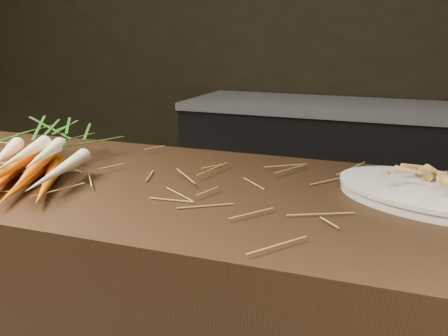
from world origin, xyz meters
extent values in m
cube|color=black|center=(0.30, 2.18, 0.40)|extent=(1.80, 0.60, 0.80)
cube|color=#99999E|center=(0.30, 2.18, 0.82)|extent=(1.82, 0.62, 0.04)
cone|color=#CD4C00|center=(-0.14, 0.11, 0.92)|extent=(0.19, 0.30, 0.04)
cone|color=#CD4C00|center=(-0.09, 0.13, 0.92)|extent=(0.16, 0.31, 0.04)
cone|color=#CD4C00|center=(-0.05, 0.15, 0.92)|extent=(0.20, 0.29, 0.04)
cone|color=#CD4C00|center=(-0.11, 0.11, 0.95)|extent=(0.16, 0.31, 0.04)
cone|color=#CD4C00|center=(-0.06, 0.13, 0.95)|extent=(0.18, 0.30, 0.04)
cone|color=beige|center=(-0.13, 0.12, 0.98)|extent=(0.18, 0.27, 0.05)
cone|color=beige|center=(-0.09, 0.13, 0.98)|extent=(0.15, 0.29, 0.05)
cone|color=beige|center=(-0.06, 0.16, 0.98)|extent=(0.16, 0.28, 0.05)
cone|color=beige|center=(-0.01, 0.14, 0.95)|extent=(0.11, 0.29, 0.03)
ellipsoid|color=#255D1D|center=(-0.21, 0.38, 0.96)|extent=(0.29, 0.33, 0.10)
camera|label=1|loc=(0.74, -0.78, 1.25)|focal=45.00mm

